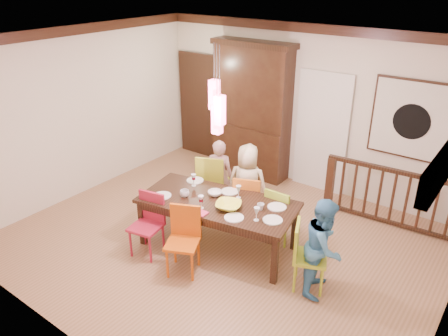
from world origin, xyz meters
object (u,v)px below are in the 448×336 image
Objects in this scene: dining_table at (218,206)px; person_far_mid at (247,185)px; chair_end_right at (311,252)px; balustrade at (393,197)px; person_far_left at (219,176)px; chair_far_left at (213,178)px; person_end_right at (324,247)px; china_hutch at (252,110)px.

person_far_mid is at bearing 83.02° from dining_table.
dining_table is 2.61× the size of chair_end_right.
balustrade is 1.64× the size of person_far_mid.
person_far_left is 0.96× the size of person_far_mid.
balustrade is 2.26m from person_far_mid.
person_far_left reaches higher than chair_far_left.
balustrade is 1.68× the size of person_end_right.
chair_end_right is at bearing -11.32° from dining_table.
person_far_left is at bearing 44.76° from chair_end_right.
china_hutch is at bearing 169.48° from balustrade.
person_far_mid reaches higher than person_far_left.
china_hutch is 3.63m from person_end_right.
person_far_left is at bearing 59.37° from person_end_right.
person_far_left is at bearing 115.55° from dining_table.
person_far_left reaches higher than chair_end_right.
person_far_mid is (-1.88, -1.25, 0.16)m from balustrade.
dining_table is 1.78× the size of person_far_mid.
chair_end_right is 0.19m from person_end_right.
person_end_right is (1.66, -0.80, -0.02)m from person_far_mid.
person_far_mid is at bearing 53.77° from person_end_right.
china_hutch is 2.03× the size of person_far_left.
person_end_right is (2.64, -2.40, -0.64)m from china_hutch.
person_far_mid is 1.84m from person_end_right.
chair_far_left is at bearing 60.68° from person_end_right.
china_hutch is 1.95× the size of person_far_mid.
balustrade is (2.55, 1.26, -0.08)m from chair_far_left.
chair_end_right is 0.68× the size of person_far_mid.
china_hutch is at bearing 37.30° from person_end_right.
person_end_right is at bearing 134.14° from person_far_mid.
person_far_mid is (0.98, -1.60, -0.62)m from china_hutch.
dining_table is 1.04m from person_far_left.
dining_table is 2.32× the size of chair_far_left.
chair_far_left reaches higher than balustrade.
person_end_right is at bearing -42.32° from china_hutch.
dining_table is at bearing 73.48° from person_far_mid.
dining_table is at bearing -66.95° from china_hutch.
china_hutch is 1.77m from person_far_left.
dining_table is at bearing 66.42° from chair_end_right.
china_hutch reaches higher than person_end_right.
chair_far_left is 0.13m from person_far_left.
dining_table is at bearing 108.89° from chair_far_left.
balustrade is at bearing -32.50° from chair_end_right.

